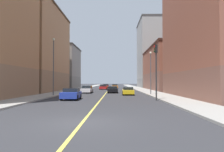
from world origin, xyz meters
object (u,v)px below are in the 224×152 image
building_left_far (156,54)px  car_blue (71,94)px  street_lamp_right_near (53,61)px  building_left_mid (172,69)px  car_orange (115,86)px  traffic_light_left_near (156,64)px  car_white (87,89)px  car_black (113,90)px  building_right_distant (58,68)px  car_yellow (128,91)px  street_lamp_left_near (151,68)px  building_right_midblock (32,50)px  car_maroon (106,86)px  car_red (104,87)px

building_left_far → car_blue: bearing=-110.2°
street_lamp_right_near → building_left_far: bearing=63.6°
building_left_mid → car_orange: (-14.41, 12.20, -4.65)m
traffic_light_left_near → car_blue: size_ratio=1.56×
car_white → car_black: (4.65, 0.72, -0.06)m
building_left_mid → car_black: building_left_mid is taller
building_left_mid → car_white: 25.02m
building_right_distant → car_yellow: size_ratio=3.92×
car_yellow → car_white: bearing=142.3°
street_lamp_left_near → car_orange: street_lamp_left_near is taller
building_right_midblock → car_maroon: 33.54m
building_left_mid → car_maroon: building_left_mid is taller
street_lamp_left_near → car_blue: size_ratio=1.67×
building_right_distant → car_black: 32.68m
building_left_mid → car_yellow: bearing=-120.7°
building_right_midblock → car_red: 20.58m
street_lamp_left_near → car_black: 9.46m
traffic_light_left_near → car_orange: size_ratio=1.43×
car_white → building_left_far: bearing=62.9°
building_right_distant → traffic_light_left_near: building_right_distant is taller
building_right_midblock → building_right_distant: size_ratio=1.38×
building_left_far → car_white: building_left_far is taller
building_left_far → street_lamp_right_near: 52.33m
building_right_distant → street_lamp_right_near: size_ratio=1.95×
building_left_mid → car_black: (-14.71, -14.44, -4.69)m
car_red → building_left_mid: bearing=-9.5°
building_left_far → street_lamp_left_near: building_left_far is taller
car_blue → car_white: bearing=90.1°
street_lamp_right_near → car_maroon: bearing=82.6°
building_left_far → car_black: 41.45m
traffic_light_left_near → car_white: 18.70m
car_yellow → car_red: size_ratio=0.91×
building_left_far → car_maroon: building_left_far is taller
building_right_distant → car_maroon: (14.43, 7.22, -5.77)m
building_left_far → street_lamp_left_near: (-8.73, -43.53, -7.53)m
building_right_midblock → car_black: size_ratio=5.07×
building_right_distant → street_lamp_left_near: 40.85m
car_orange → car_black: size_ratio=0.99×
building_left_mid → car_red: size_ratio=5.64×
car_maroon → car_red: 17.10m
traffic_light_left_near → building_right_distant: bearing=116.9°
building_left_mid → building_left_far: bearing=90.0°
car_blue → car_black: car_blue is taller
building_right_distant → street_lamp_right_near: 37.61m
traffic_light_left_near → car_orange: bearing=96.2°
car_orange → car_yellow: bearing=-86.2°
car_blue → car_maroon: 49.85m
building_right_midblock → car_red: (14.53, 12.05, -8.19)m
building_left_mid → car_blue: size_ratio=6.40×
street_lamp_left_near → car_red: size_ratio=1.48×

